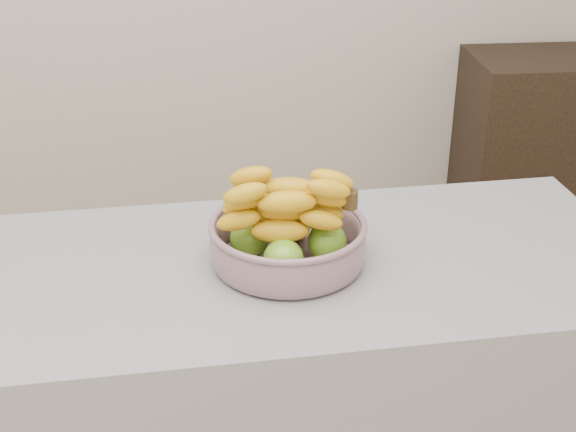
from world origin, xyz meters
name	(u,v)px	position (x,y,z in m)	size (l,w,h in m)	color
cabinet	(526,169)	(1.46, 1.78, 0.44)	(0.49, 0.39, 0.89)	black
fruit_bowl	(288,235)	(0.31, 0.44, 0.96)	(0.30, 0.30, 0.18)	#888FA3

